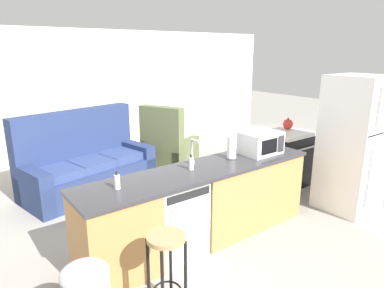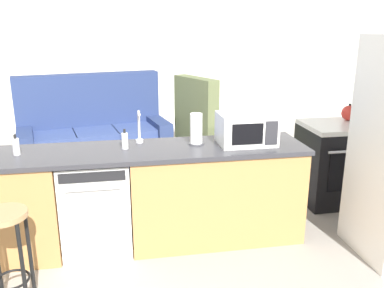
# 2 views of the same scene
# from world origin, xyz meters

# --- Properties ---
(ground_plane) EXTENTS (24.00, 24.00, 0.00)m
(ground_plane) POSITION_xyz_m (0.00, 0.00, 0.00)
(ground_plane) COLOR gray
(wall_back) EXTENTS (10.00, 0.06, 2.60)m
(wall_back) POSITION_xyz_m (0.30, 4.20, 1.30)
(wall_back) COLOR silver
(wall_back) RESTS_ON ground_plane
(kitchen_counter) EXTENTS (2.94, 0.66, 0.90)m
(kitchen_counter) POSITION_xyz_m (0.24, 0.00, 0.42)
(kitchen_counter) COLOR #B77F47
(kitchen_counter) RESTS_ON ground_plane
(dishwasher) EXTENTS (0.58, 0.61, 0.84)m
(dishwasher) POSITION_xyz_m (-0.25, -0.00, 0.42)
(dishwasher) COLOR white
(dishwasher) RESTS_ON ground_plane
(stove_range) EXTENTS (0.76, 0.68, 0.90)m
(stove_range) POSITION_xyz_m (2.35, 0.55, 0.45)
(stove_range) COLOR black
(stove_range) RESTS_ON ground_plane
(microwave) EXTENTS (0.50, 0.37, 0.28)m
(microwave) POSITION_xyz_m (1.10, -0.00, 1.04)
(microwave) COLOR white
(microwave) RESTS_ON kitchen_counter
(sink_faucet) EXTENTS (0.07, 0.18, 0.30)m
(sink_faucet) POSITION_xyz_m (0.16, 0.19, 1.03)
(sink_faucet) COLOR silver
(sink_faucet) RESTS_ON kitchen_counter
(paper_towel_roll) EXTENTS (0.14, 0.14, 0.28)m
(paper_towel_roll) POSITION_xyz_m (0.66, 0.06, 1.04)
(paper_towel_roll) COLOR #4C4C51
(paper_towel_roll) RESTS_ON kitchen_counter
(soap_bottle) EXTENTS (0.06, 0.06, 0.18)m
(soap_bottle) POSITION_xyz_m (0.02, 0.03, 0.97)
(soap_bottle) COLOR silver
(soap_bottle) RESTS_ON kitchen_counter
(dish_soap_bottle) EXTENTS (0.06, 0.06, 0.18)m
(dish_soap_bottle) POSITION_xyz_m (-0.87, 0.02, 0.97)
(dish_soap_bottle) COLOR silver
(dish_soap_bottle) RESTS_ON kitchen_counter
(kettle) EXTENTS (0.21, 0.17, 0.19)m
(kettle) POSITION_xyz_m (2.52, 0.68, 0.99)
(kettle) COLOR red
(kettle) RESTS_ON stove_range
(bar_stool) EXTENTS (0.32, 0.32, 0.74)m
(bar_stool) POSITION_xyz_m (-0.81, -0.75, 0.54)
(bar_stool) COLOR tan
(bar_stool) RESTS_ON ground_plane
(couch) EXTENTS (2.14, 1.29, 1.27)m
(couch) POSITION_xyz_m (-0.39, 2.30, 0.39)
(couch) COLOR navy
(couch) RESTS_ON ground_plane
(armchair) EXTENTS (1.09, 1.11, 1.20)m
(armchair) POSITION_xyz_m (1.27, 2.47, 0.35)
(armchair) COLOR #667047
(armchair) RESTS_ON ground_plane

